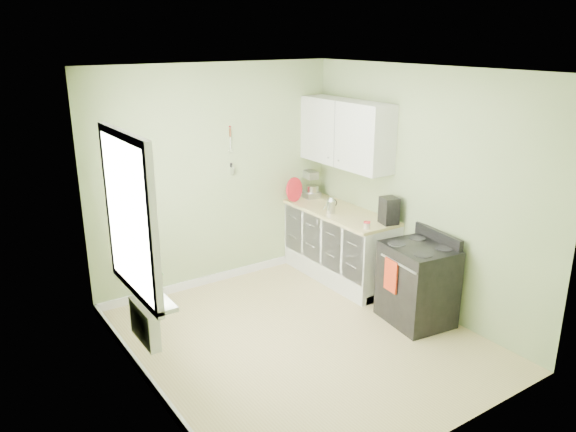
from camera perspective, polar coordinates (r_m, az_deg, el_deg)
floor at (r=5.93m, az=1.39°, el=-12.55°), size 3.20×3.60×0.02m
ceiling at (r=5.11m, az=1.63°, el=14.72°), size 3.20×3.60×0.02m
wall_back at (r=6.86m, az=-7.35°, el=3.93°), size 3.20×0.02×2.70m
wall_left at (r=4.67m, az=-14.83°, el=-3.37°), size 0.02×3.60×2.70m
wall_right at (r=6.40m, az=13.32°, el=2.55°), size 0.02×3.60×2.70m
base_cabinets at (r=7.17m, az=5.25°, el=-3.06°), size 0.60×1.60×0.87m
countertop at (r=7.01m, az=5.30°, el=0.40°), size 0.64×1.60×0.04m
upper_cabinets at (r=6.94m, az=5.87°, el=8.37°), size 0.35×1.40×0.80m
window at (r=4.88m, az=-15.92°, el=-0.03°), size 0.06×1.14×1.44m
window_sill at (r=5.14m, az=-14.51°, el=-7.01°), size 0.18×1.14×0.04m
radiator at (r=5.24m, az=-14.34°, el=-10.55°), size 0.12×0.50×0.35m
wall_utensils at (r=6.88m, az=-5.81°, el=5.85°), size 0.02×0.14×0.58m
stove at (r=6.25m, az=13.02°, el=-6.68°), size 0.71×0.78×0.99m
stand_mixer at (r=7.55m, az=2.12°, el=3.25°), size 0.24×0.35×0.40m
kettle at (r=6.88m, az=4.36°, el=1.10°), size 0.19×0.11×0.19m
coffee_maker at (r=6.56m, az=10.21°, el=0.48°), size 0.22×0.23×0.31m
red_tray at (r=7.32m, az=0.65°, el=2.71°), size 0.32×0.15×0.32m
jar at (r=6.38m, az=8.02°, el=-0.92°), size 0.08×0.08×0.08m
plant_a at (r=4.79m, az=-13.22°, el=-6.38°), size 0.19×0.21×0.33m
plant_b at (r=5.01m, az=-14.23°, el=-5.55°), size 0.21×0.21×0.30m
plant_c at (r=5.46m, az=-16.13°, el=-3.71°), size 0.23×0.23×0.30m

